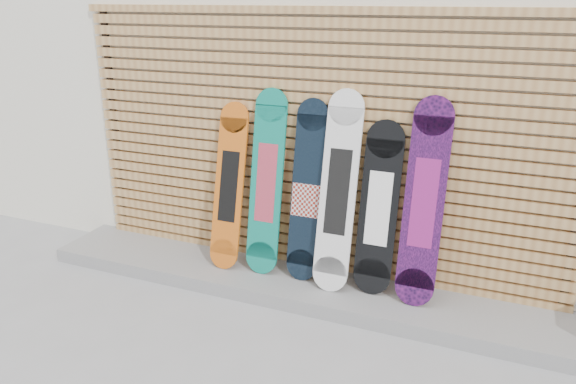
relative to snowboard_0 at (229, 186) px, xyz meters
name	(u,v)px	position (x,y,z in m)	size (l,w,h in m)	color
ground	(283,337)	(0.83, -0.76, -0.82)	(80.00, 80.00, 0.00)	gray
building	(443,48)	(1.33, 2.74, 0.98)	(12.00, 5.00, 3.60)	white
concrete_step	(299,285)	(0.68, -0.08, -0.76)	(4.60, 0.70, 0.12)	gray
slat_wall	(312,145)	(0.68, 0.21, 0.39)	(4.26, 0.08, 2.29)	#B3824A
snowboard_0	(229,186)	(0.00, 0.00, 0.00)	(0.26, 0.36, 1.41)	#D46116
snowboard_1	(267,183)	(0.34, 0.02, 0.07)	(0.28, 0.32, 1.55)	#0C7C69
snowboard_2	(307,193)	(0.70, 0.03, 0.03)	(0.26, 0.30, 1.49)	black
snowboard_3	(338,192)	(0.98, -0.01, 0.09)	(0.29, 0.38, 1.58)	white
snowboard_4	(379,209)	(1.30, 0.03, -0.02)	(0.30, 0.30, 1.36)	black
snowboard_5	(424,203)	(1.64, 0.01, 0.08)	(0.30, 0.35, 1.57)	black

